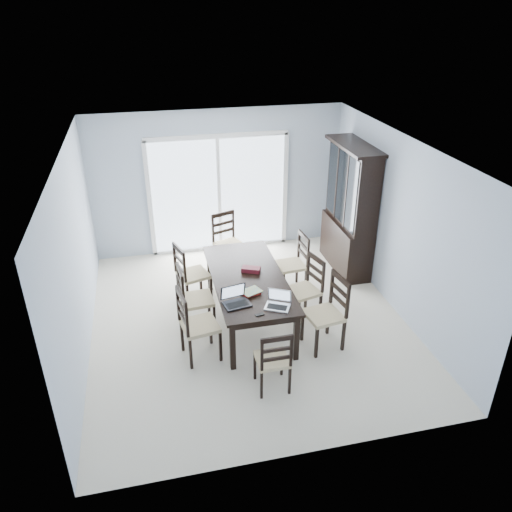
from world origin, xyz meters
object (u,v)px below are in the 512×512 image
object	(u,v)px
china_hutch	(350,210)
chair_left_near	(192,318)
chair_end_far	(226,235)
chair_end_near	(274,356)
chair_right_far	(297,257)
dining_table	(248,281)
laptop_dark	(237,301)
chair_left_mid	(190,292)
laptop_silver	(277,304)
cell_phone	(260,315)
chair_right_mid	(309,281)
chair_right_near	(331,304)
hot_tub	(180,203)
game_box	(251,269)
chair_left_far	(187,268)

from	to	relation	value
china_hutch	chair_left_near	world-z (taller)	china_hutch
chair_end_far	chair_end_near	bearing A→B (deg)	70.32
chair_right_far	china_hutch	bearing A→B (deg)	-68.26
dining_table	laptop_dark	bearing A→B (deg)	-113.29
chair_left_mid	chair_left_near	bearing A→B (deg)	-7.35
chair_right_far	chair_end_far	bearing A→B (deg)	40.03
laptop_silver	cell_phone	world-z (taller)	laptop_silver
chair_right_mid	chair_end_near	bearing A→B (deg)	132.47
chair_left_near	chair_right_near	size ratio (longest dim) A/B	0.98
cell_phone	hot_tub	distance (m)	4.63
dining_table	hot_tub	bearing A→B (deg)	100.08
chair_right_mid	china_hutch	bearing A→B (deg)	-56.17
hot_tub	chair_left_near	bearing A→B (deg)	-93.17
chair_end_near	chair_end_far	size ratio (longest dim) A/B	0.87
chair_left_mid	hot_tub	bearing A→B (deg)	173.54
laptop_dark	laptop_silver	size ratio (longest dim) A/B	1.01
hot_tub	laptop_silver	bearing A→B (deg)	-79.37
laptop_dark	game_box	distance (m)	0.89
chair_left_mid	chair_right_far	world-z (taller)	chair_left_mid
cell_phone	china_hutch	bearing A→B (deg)	35.61
dining_table	chair_end_near	bearing A→B (deg)	-90.67
game_box	chair_left_near	bearing A→B (deg)	-139.99
chair_right_mid	game_box	size ratio (longest dim) A/B	4.24
dining_table	chair_left_near	distance (m)	1.10
chair_left_far	cell_phone	xyz separation A→B (m)	(0.74, -1.67, 0.15)
chair_right_far	chair_left_mid	bearing A→B (deg)	107.23
chair_left_mid	chair_left_far	distance (m)	0.71
chair_right_near	game_box	bearing A→B (deg)	34.64
hot_tub	chair_left_mid	bearing A→B (deg)	-93.03
china_hutch	chair_left_mid	distance (m)	3.16
chair_end_near	laptop_silver	distance (m)	0.75
dining_table	chair_left_mid	size ratio (longest dim) A/B	1.90
chair_right_mid	game_box	xyz separation A→B (m)	(-0.82, 0.20, 0.19)
chair_left_mid	chair_right_mid	size ratio (longest dim) A/B	1.03
china_hutch	chair_left_mid	xyz separation A→B (m)	(-2.86, -1.26, -0.46)
chair_left_near	cell_phone	distance (m)	0.88
chair_right_near	chair_right_mid	world-z (taller)	chair_right_near
chair_left_near	laptop_dark	xyz separation A→B (m)	(0.59, -0.01, 0.18)
chair_left_far	cell_phone	distance (m)	1.83
chair_right_mid	hot_tub	distance (m)	4.00
china_hutch	cell_phone	bearing A→B (deg)	-133.28
chair_left_far	chair_left_mid	bearing A→B (deg)	-19.74
chair_left_far	game_box	distance (m)	1.06
chair_left_mid	chair_end_far	world-z (taller)	chair_end_far
chair_right_near	cell_phone	size ratio (longest dim) A/B	10.79
dining_table	laptop_silver	xyz separation A→B (m)	(0.20, -0.85, 0.13)
chair_end_near	chair_right_mid	bearing A→B (deg)	57.90
chair_right_mid	game_box	world-z (taller)	chair_right_mid
chair_right_near	chair_right_mid	xyz separation A→B (m)	(-0.07, 0.71, -0.04)
chair_right_near	laptop_silver	xyz separation A→B (m)	(-0.77, -0.07, 0.17)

